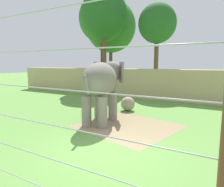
# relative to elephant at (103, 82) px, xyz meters

# --- Properties ---
(ground_plane) EXTENTS (120.00, 120.00, 0.00)m
(ground_plane) POSITION_rel_elephant_xyz_m (2.19, -3.06, -2.12)
(ground_plane) COLOR #609342
(dirt_patch) EXTENTS (5.23, 5.08, 0.01)m
(dirt_patch) POSITION_rel_elephant_xyz_m (1.59, -0.13, -2.12)
(dirt_patch) COLOR #937F5B
(dirt_patch) RESTS_ON ground
(embankment_wall) EXTENTS (36.00, 1.80, 2.59)m
(embankment_wall) POSITION_rel_elephant_xyz_m (2.19, 8.50, -0.83)
(embankment_wall) COLOR tan
(embankment_wall) RESTS_ON ground
(elephant) EXTENTS (2.16, 4.27, 3.20)m
(elephant) POSITION_rel_elephant_xyz_m (0.00, 0.00, 0.00)
(elephant) COLOR gray
(elephant) RESTS_ON ground
(enrichment_ball) EXTENTS (0.92, 0.92, 0.92)m
(enrichment_ball) POSITION_rel_elephant_xyz_m (0.11, 2.89, -1.66)
(enrichment_ball) COLOR gray
(enrichment_ball) RESTS_ON ground
(cable_fence) EXTENTS (8.27, 0.25, 4.08)m
(cable_fence) POSITION_rel_elephant_xyz_m (2.19, -6.55, -0.07)
(cable_fence) COLOR brown
(cable_fence) RESTS_ON ground
(tree_left_of_centre) EXTENTS (6.29, 6.29, 11.07)m
(tree_left_of_centre) POSITION_rel_elephant_xyz_m (-7.72, 14.10, 5.63)
(tree_left_of_centre) COLOR brown
(tree_left_of_centre) RESTS_ON ground
(tree_behind_wall) EXTENTS (5.36, 5.36, 11.06)m
(tree_behind_wall) POSITION_rel_elephant_xyz_m (-7.47, 11.70, 6.08)
(tree_behind_wall) COLOR brown
(tree_behind_wall) RESTS_ON ground
(tree_right_of_centre) EXTENTS (3.82, 3.82, 9.13)m
(tree_right_of_centre) POSITION_rel_elephant_xyz_m (-0.96, 11.88, 4.93)
(tree_right_of_centre) COLOR brown
(tree_right_of_centre) RESTS_ON ground
(tree_far_right) EXTENTS (4.96, 4.96, 11.05)m
(tree_far_right) POSITION_rel_elephant_xyz_m (-6.48, 10.58, 6.28)
(tree_far_right) COLOR brown
(tree_far_right) RESTS_ON ground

